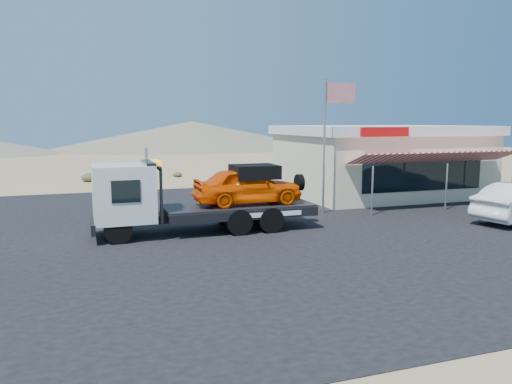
{
  "coord_description": "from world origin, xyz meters",
  "views": [
    {
      "loc": [
        -5.57,
        -15.65,
        4.16
      ],
      "look_at": [
        0.61,
        2.06,
        1.5
      ],
      "focal_mm": 35.0,
      "sensor_mm": 36.0,
      "label": 1
    }
  ],
  "objects": [
    {
      "name": "ground",
      "position": [
        0.0,
        0.0,
        0.0
      ],
      "size": [
        120.0,
        120.0,
        0.0
      ],
      "primitive_type": "plane",
      "color": "#9F875A",
      "rests_on": "ground"
    },
    {
      "name": "asphalt_lot",
      "position": [
        2.0,
        3.0,
        0.01
      ],
      "size": [
        32.0,
        24.0,
        0.02
      ],
      "primitive_type": "cube",
      "color": "black",
      "rests_on": "ground"
    },
    {
      "name": "tow_truck",
      "position": [
        -1.47,
        2.54,
        1.48
      ],
      "size": [
        8.2,
        2.43,
        2.74
      ],
      "color": "black",
      "rests_on": "asphalt_lot"
    },
    {
      "name": "jerky_store",
      "position": [
        10.5,
        8.97,
        1.99
      ],
      "size": [
        10.4,
        9.97,
        3.9
      ],
      "color": "beige",
      "rests_on": "asphalt_lot"
    },
    {
      "name": "flagpole",
      "position": [
        4.93,
        4.5,
        3.76
      ],
      "size": [
        1.55,
        0.1,
        6.0
      ],
      "color": "#99999E",
      "rests_on": "asphalt_lot"
    },
    {
      "name": "distant_hills",
      "position": [
        -9.77,
        55.14,
        1.89
      ],
      "size": [
        126.0,
        48.0,
        4.2
      ],
      "color": "#726B59",
      "rests_on": "ground"
    }
  ]
}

